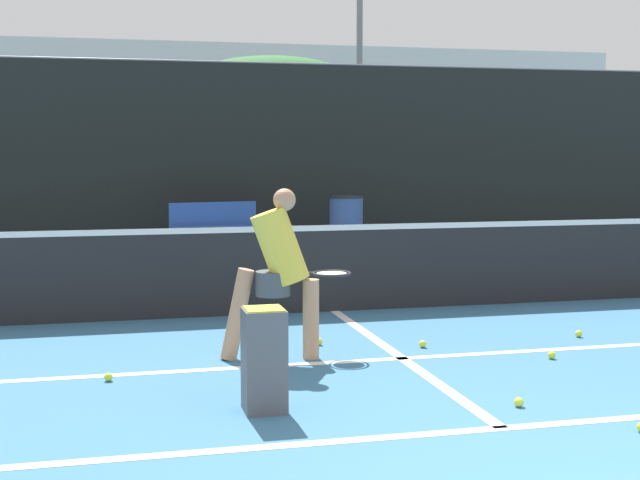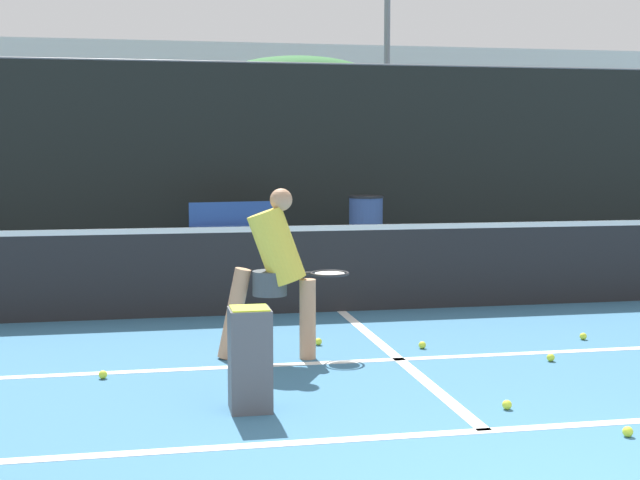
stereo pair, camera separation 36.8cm
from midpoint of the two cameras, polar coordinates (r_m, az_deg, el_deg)
name	(u,v)px [view 2 (the right image)]	position (r m, az deg, el deg)	size (l,w,h in m)	color
court_baseline_near	(485,431)	(5.87, 12.33, -11.84)	(11.00, 0.10, 0.01)	white
court_service_line	(399,359)	(7.63, 6.48, -7.59)	(8.25, 0.10, 0.01)	white
court_center_mark	(394,355)	(7.79, 6.11, -7.32)	(0.10, 4.24, 0.01)	white
net	(341,265)	(9.71, 2.46, -1.62)	(11.09, 0.09, 1.07)	slate
fence_back	(260,154)	(16.58, -3.25, 5.52)	(24.00, 0.06, 3.37)	black
player_practicing	(275,267)	(7.49, -1.48, -1.77)	(1.20, 0.52, 1.45)	tan
tennis_ball_scattered_1	(422,345)	(8.05, 7.88, -6.68)	(0.07, 0.07, 0.07)	#D1E033
tennis_ball_scattered_2	(103,375)	(7.12, -12.28, -8.42)	(0.07, 0.07, 0.07)	#D1E033
tennis_ball_scattered_4	(507,405)	(6.35, 13.54, -10.23)	(0.07, 0.07, 0.07)	#D1E033
tennis_ball_scattered_5	(318,342)	(8.12, 1.20, -6.53)	(0.07, 0.07, 0.07)	#D1E033
tennis_ball_scattered_6	(583,336)	(8.75, 17.66, -5.90)	(0.07, 0.07, 0.07)	#D1E033
tennis_ball_scattered_8	(551,358)	(7.81, 15.87, -7.26)	(0.07, 0.07, 0.07)	#D1E033
tennis_ball_scattered_10	(628,432)	(6.00, 20.81, -11.41)	(0.07, 0.07, 0.07)	#D1E033
ball_hopper	(250,357)	(6.09, -2.77, -7.47)	(0.28, 0.28, 0.71)	#4C4C51
courtside_bench	(235,225)	(15.36, -4.81, 0.96)	(1.57, 0.60, 0.86)	#2D519E
trash_bin	(366,223)	(15.56, 3.63, 1.09)	(0.62, 0.62, 0.96)	#384C7F
parked_car	(438,195)	(21.87, 8.06, 2.84)	(1.89, 4.50, 1.52)	#B7B7BC
tree_west	(297,78)	(21.18, -0.96, 10.32)	(3.42, 3.42, 3.91)	brown
tree_mid	(203,99)	(25.75, -7.11, 8.95)	(3.16, 3.16, 3.67)	brown
building_far	(200,120)	(35.03, -7.40, 7.61)	(36.00, 2.40, 5.74)	beige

